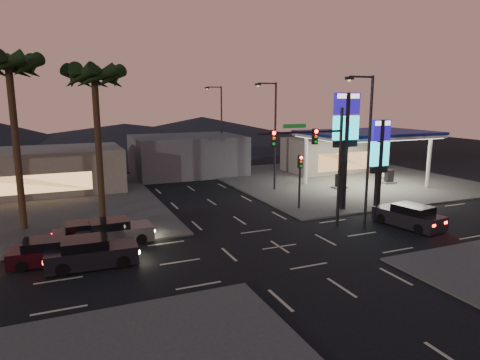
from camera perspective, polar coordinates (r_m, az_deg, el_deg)
name	(u,v)px	position (r m, az deg, el deg)	size (l,w,h in m)	color
ground	(280,247)	(25.53, 5.29, -8.86)	(140.00, 140.00, 0.00)	black
corner_lot_ne	(340,179)	(46.98, 13.22, 0.09)	(24.00, 24.00, 0.12)	#47443F
corner_lot_nw	(1,209)	(38.31, -29.24, -3.43)	(24.00, 24.00, 0.12)	#47443F
gas_station	(368,135)	(43.20, 16.65, 5.74)	(12.20, 8.20, 5.47)	silver
convenience_store	(329,155)	(51.84, 11.83, 3.31)	(10.00, 6.00, 4.00)	#726B5B
pylon_sign_tall	(346,128)	(33.37, 13.93, 6.76)	(2.20, 0.35, 9.00)	black
pylon_sign_short	(380,151)	(34.33, 18.15, 3.73)	(1.60, 0.35, 7.00)	black
traffic_signal_mast	(318,152)	(27.89, 10.35, 3.75)	(6.10, 0.39, 8.00)	black
pedestal_signal	(300,173)	(33.33, 8.00, 0.95)	(0.32, 0.39, 4.30)	black
streetlight_near	(367,144)	(28.85, 16.53, 4.69)	(2.14, 0.25, 10.00)	black
streetlight_mid	(273,130)	(39.70, 4.46, 6.66)	(2.14, 0.25, 10.00)	black
streetlight_far	(220,122)	(52.48, -2.69, 7.69)	(2.14, 0.25, 10.00)	black
palm_a	(95,85)	(30.70, -18.80, 11.85)	(4.41, 4.41, 10.86)	black
palm_b	(9,76)	(30.71, -28.40, 12.15)	(4.41, 4.41, 11.46)	black
building_far_west	(31,171)	(43.65, -26.10, 1.05)	(16.00, 8.00, 4.00)	#726B5B
building_far_mid	(187,155)	(49.41, -7.06, 3.33)	(12.00, 9.00, 4.40)	#4C4C51
hill_right	(202,130)	(85.54, -5.06, 6.72)	(50.00, 50.00, 5.00)	black
hill_center	(125,135)	(82.17, -15.09, 5.87)	(60.00, 60.00, 4.00)	black
car_lane_a_front	(90,253)	(23.75, -19.31, -9.17)	(4.73, 2.10, 1.52)	black
car_lane_a_mid	(49,252)	(24.92, -24.11, -8.76)	(4.26, 2.01, 1.36)	black
car_lane_b_front	(114,232)	(26.93, -16.49, -6.69)	(4.57, 2.03, 1.47)	#505052
car_lane_b_mid	(87,233)	(27.43, -19.75, -6.72)	(4.10, 1.80, 1.32)	black
suv_station	(409,216)	(31.24, 21.65, -4.53)	(2.69, 4.88, 1.55)	black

